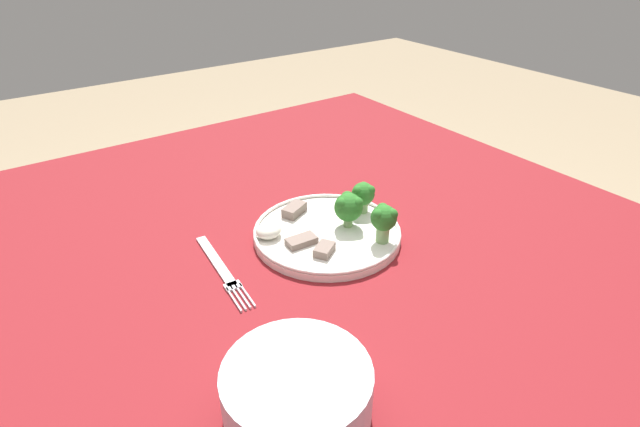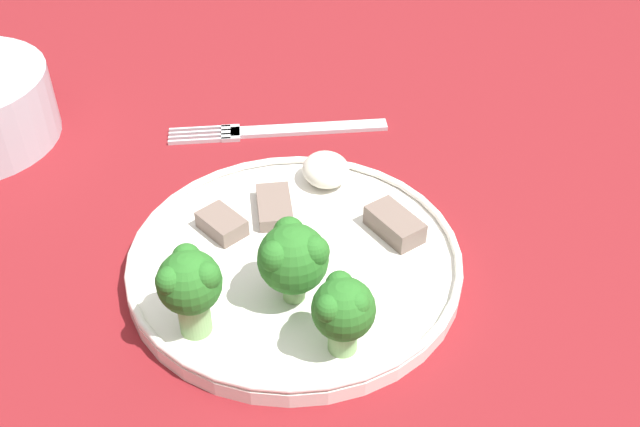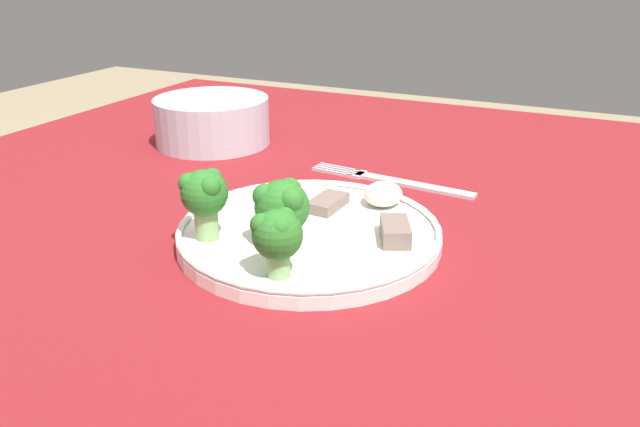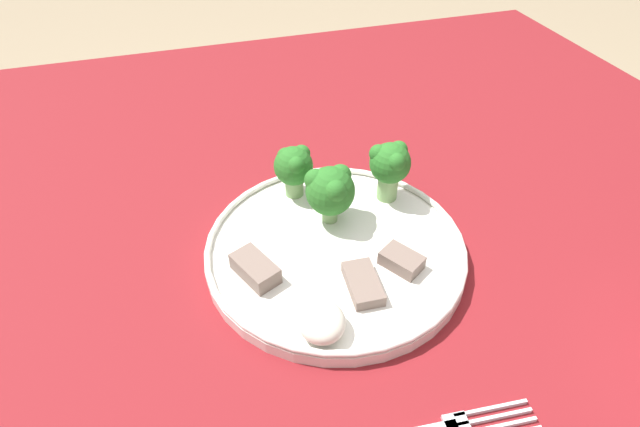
# 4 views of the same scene
# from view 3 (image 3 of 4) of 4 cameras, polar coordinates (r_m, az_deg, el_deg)

# --- Properties ---
(table) EXTENTS (1.15, 1.17, 0.77)m
(table) POSITION_cam_3_polar(r_m,az_deg,el_deg) (0.65, 2.02, -9.52)
(table) COLOR maroon
(table) RESTS_ON ground_plane
(dinner_plate) EXTENTS (0.24, 0.24, 0.02)m
(dinner_plate) POSITION_cam_3_polar(r_m,az_deg,el_deg) (0.58, -0.99, -1.77)
(dinner_plate) COLOR white
(dinner_plate) RESTS_ON table
(fork) EXTENTS (0.04, 0.20, 0.00)m
(fork) POSITION_cam_3_polar(r_m,az_deg,el_deg) (0.74, 6.57, 2.99)
(fork) COLOR silver
(fork) RESTS_ON table
(cream_bowl) EXTENTS (0.16, 0.16, 0.06)m
(cream_bowl) POSITION_cam_3_polar(r_m,az_deg,el_deg) (0.89, -9.81, 8.24)
(cream_bowl) COLOR #B7BCC6
(cream_bowl) RESTS_ON table
(broccoli_floret_near_rim_left) EXTENTS (0.04, 0.04, 0.06)m
(broccoli_floret_near_rim_left) POSITION_cam_3_polar(r_m,az_deg,el_deg) (0.56, -10.52, 1.67)
(broccoli_floret_near_rim_left) COLOR #7FA866
(broccoli_floret_near_rim_left) RESTS_ON dinner_plate
(broccoli_floret_center_left) EXTENTS (0.05, 0.05, 0.06)m
(broccoli_floret_center_left) POSITION_cam_3_polar(r_m,az_deg,el_deg) (0.54, -3.49, 0.73)
(broccoli_floret_center_left) COLOR #7FA866
(broccoli_floret_center_left) RESTS_ON dinner_plate
(broccoli_floret_back_left) EXTENTS (0.04, 0.04, 0.06)m
(broccoli_floret_back_left) POSITION_cam_3_polar(r_m,az_deg,el_deg) (0.49, -3.91, -1.99)
(broccoli_floret_back_left) COLOR #7FA866
(broccoli_floret_back_left) RESTS_ON dinner_plate
(meat_slice_front_slice) EXTENTS (0.04, 0.04, 0.01)m
(meat_slice_front_slice) POSITION_cam_3_polar(r_m,az_deg,el_deg) (0.63, -3.36, 1.26)
(meat_slice_front_slice) COLOR #756056
(meat_slice_front_slice) RESTS_ON dinner_plate
(meat_slice_middle_slice) EXTENTS (0.05, 0.04, 0.02)m
(meat_slice_middle_slice) POSITION_cam_3_polar(r_m,az_deg,el_deg) (0.56, 6.89, -1.63)
(meat_slice_middle_slice) COLOR #756056
(meat_slice_middle_slice) RESTS_ON dinner_plate
(meat_slice_rear_slice) EXTENTS (0.05, 0.03, 0.01)m
(meat_slice_rear_slice) POSITION_cam_3_polar(r_m,az_deg,el_deg) (0.63, 0.69, 0.98)
(meat_slice_rear_slice) COLOR #756056
(meat_slice_rear_slice) RESTS_ON dinner_plate
(sauce_dollop) EXTENTS (0.04, 0.04, 0.02)m
(sauce_dollop) POSITION_cam_3_polar(r_m,az_deg,el_deg) (0.63, 5.80, 1.79)
(sauce_dollop) COLOR silver
(sauce_dollop) RESTS_ON dinner_plate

